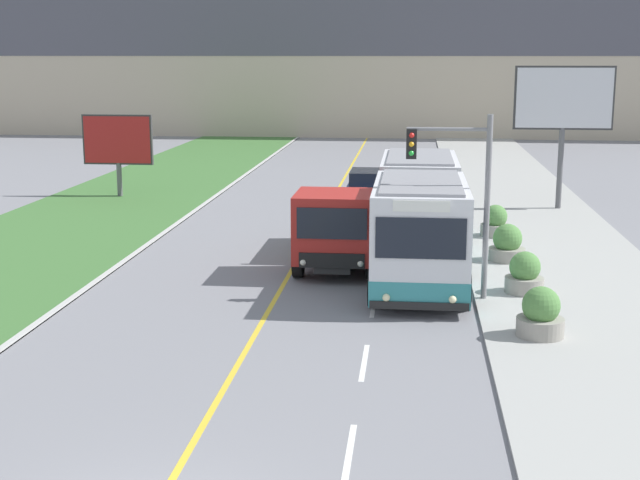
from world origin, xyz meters
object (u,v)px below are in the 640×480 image
at_px(city_bus, 419,216).
at_px(billboard_small, 118,142).
at_px(dump_truck, 338,229).
at_px(car_distant, 367,187).
at_px(planter_round_far, 495,223).
at_px(planter_round_near, 541,315).
at_px(traffic_light_mast, 461,183).
at_px(billboard_large, 564,104).
at_px(planter_round_second, 525,275).
at_px(planter_round_third, 507,245).

relative_size(city_bus, billboard_small, 3.06).
relative_size(dump_truck, car_distant, 1.62).
bearing_deg(planter_round_far, dump_truck, -134.83).
distance_m(dump_truck, planter_round_far, 7.63).
distance_m(car_distant, planter_round_near, 20.29).
xyz_separation_m(traffic_light_mast, billboard_large, (5.03, 15.13, 1.32)).
bearing_deg(planter_round_second, billboard_large, 77.70).
bearing_deg(city_bus, billboard_small, 137.50).
distance_m(dump_truck, car_distant, 13.10).
bearing_deg(billboard_large, billboard_small, 175.26).
bearing_deg(planter_round_far, billboard_large, 63.13).
xyz_separation_m(planter_round_near, planter_round_third, (0.01, 7.96, -0.00)).
distance_m(planter_round_near, planter_round_far, 11.94).
xyz_separation_m(dump_truck, traffic_light_mast, (3.60, -3.29, 1.99)).
relative_size(dump_truck, billboard_large, 1.13).
bearing_deg(planter_round_near, city_bus, 111.90).
xyz_separation_m(billboard_small, planter_round_second, (17.07, -16.08, -2.02)).
xyz_separation_m(city_bus, planter_round_near, (2.86, -7.12, -1.03)).
height_order(billboard_small, planter_round_near, billboard_small).
height_order(dump_truck, traffic_light_mast, traffic_light_mast).
distance_m(billboard_large, billboard_small, 20.38).
distance_m(car_distant, planter_round_second, 16.51).
height_order(traffic_light_mast, billboard_large, billboard_large).
xyz_separation_m(traffic_light_mast, planter_round_near, (1.79, -3.26, -2.68)).
bearing_deg(car_distant, planter_round_second, -71.46).
relative_size(city_bus, planter_round_third, 9.80).
relative_size(billboard_small, planter_round_third, 3.21).
bearing_deg(billboard_small, billboard_large, -4.74).
distance_m(billboard_large, planter_round_far, 8.26).
relative_size(billboard_large, planter_round_third, 5.11).
relative_size(traffic_light_mast, planter_round_far, 4.38).
bearing_deg(city_bus, car_distant, 100.39).
distance_m(traffic_light_mast, billboard_small, 22.66).
xyz_separation_m(billboard_large, planter_round_near, (-3.23, -18.38, -3.99)).
bearing_deg(billboard_small, planter_round_second, -43.28).
bearing_deg(planter_round_third, billboard_small, 144.53).
height_order(car_distant, traffic_light_mast, traffic_light_mast).
bearing_deg(planter_round_far, planter_round_near, -89.85).
xyz_separation_m(billboard_large, billboard_small, (-20.21, 1.68, -1.99)).
relative_size(city_bus, traffic_light_mast, 2.32).
xyz_separation_m(traffic_light_mast, planter_round_far, (1.76, 8.68, -2.69)).
height_order(car_distant, planter_round_far, car_distant).
bearing_deg(planter_round_near, planter_round_far, 90.15).
bearing_deg(planter_round_far, traffic_light_mast, -101.46).
bearing_deg(city_bus, traffic_light_mast, -74.53).
relative_size(billboard_large, planter_round_far, 5.29).
bearing_deg(traffic_light_mast, planter_round_third, 69.08).
height_order(billboard_large, planter_round_far, billboard_large).
relative_size(planter_round_second, planter_round_third, 0.97).
relative_size(dump_truck, billboard_small, 1.80).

